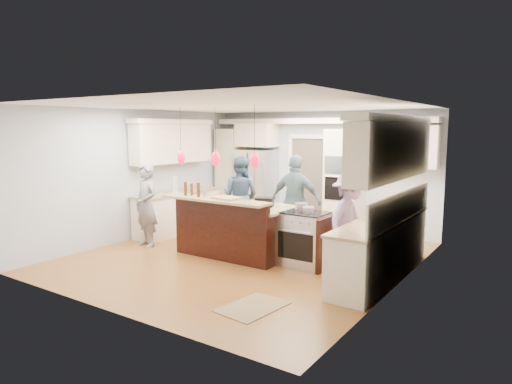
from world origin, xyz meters
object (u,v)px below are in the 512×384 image
kitchen_island (237,228)px  refrigerator (256,186)px  island_range (306,239)px  person_bar_end (146,205)px  person_far_left (240,196)px

kitchen_island → refrigerator: bearing=116.9°
refrigerator → kitchen_island: size_ratio=0.86×
island_range → person_bar_end: size_ratio=0.56×
island_range → person_bar_end: bearing=-169.5°
refrigerator → person_bar_end: (-0.51, -3.09, -0.09)m
island_range → refrigerator: bearing=137.4°
island_range → person_far_left: person_far_left is taller
island_range → person_far_left: bearing=151.5°
island_range → person_bar_end: (-3.22, -0.60, 0.36)m
kitchen_island → person_bar_end: size_ratio=1.29×
refrigerator → person_bar_end: refrigerator is taller
person_far_left → island_range: bearing=143.9°
person_bar_end → person_far_left: (0.96, 1.83, 0.04)m
kitchen_island → person_bar_end: person_bar_end is taller
kitchen_island → person_bar_end: bearing=-163.9°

